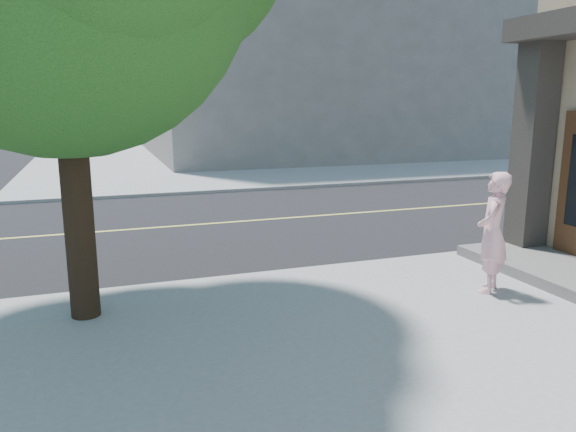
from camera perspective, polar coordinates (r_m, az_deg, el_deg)
name	(u,v)px	position (r m, az deg, el deg)	size (l,w,h in m)	color
road_ew	(4,239)	(13.59, -27.47, -2.14)	(140.00, 9.00, 0.01)	black
sidewalk_ne	(302,152)	(32.35, 1.50, 6.64)	(29.00, 25.00, 0.12)	gray
filler_ne	(308,28)	(33.12, 2.10, 19.00)	(18.00, 16.00, 14.00)	slate
man_on_phone	(492,233)	(8.79, 20.53, -1.62)	(0.67, 0.44, 1.84)	#FEB4C0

